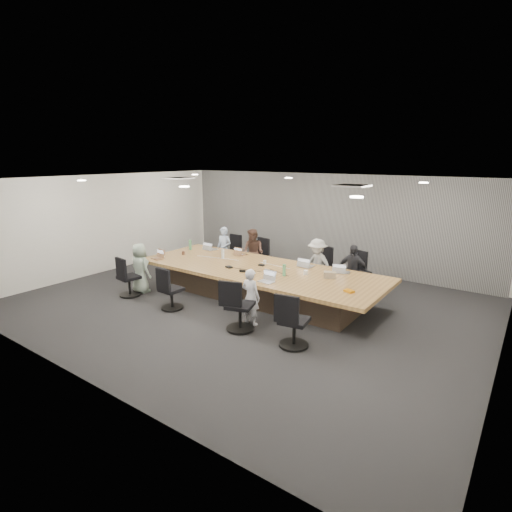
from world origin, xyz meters
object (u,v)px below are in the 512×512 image
Objects in this scene: person_0 at (224,249)px; laptop_6 at (266,282)px; laptop_4 at (157,258)px; bottle_green_left at (190,245)px; person_1 at (253,253)px; mug_brown at (183,253)px; chair_4 at (129,280)px; bottle_green_right at (284,270)px; laptop_0 at (211,249)px; snack_packet at (349,291)px; conference_table at (258,282)px; chair_2 at (323,270)px; canvas_bag at (330,275)px; chair_6 at (240,309)px; laptop_3 at (343,272)px; chair_3 at (357,276)px; bottle_clear at (223,254)px; person_6 at (251,297)px; chair_7 at (294,325)px; stapler at (243,271)px; person_4 at (140,268)px; chair_0 at (232,255)px; chair_1 at (260,260)px; laptop_1 at (241,254)px; person_2 at (317,265)px; chair_5 at (171,293)px.

laptop_6 is at bearing -42.09° from person_0.
bottle_green_left reaches higher than laptop_4.
mug_brown is (-1.26, -1.44, 0.12)m from person_1.
chair_4 is 3.78m from bottle_green_right.
laptop_0 is 4.75m from snack_packet.
bottle_green_right is at bearing -13.44° from conference_table.
laptop_4 is at bearing 47.96° from chair_2.
chair_2 is at bearing 120.54° from canvas_bag.
laptop_3 is (1.01, 2.50, 0.32)m from chair_6.
bottle_clear is at bearing 41.14° from chair_3.
person_6 is at bearing -120.79° from canvas_bag.
person_0 reaches higher than chair_7.
chair_2 is 1.95m from bottle_green_right.
snack_packet is at bearing -41.77° from canvas_bag.
stapler is (1.04, -1.85, 0.09)m from person_1.
chair_6 is 4.05m from bottle_green_left.
person_6 is at bearing -177.11° from person_4.
bottle_green_left reaches higher than stapler.
chair_0 is at bearing -25.47° from laptop_3.
chair_1 is at bearing 12.13° from chair_2.
chair_2 reaches higher than laptop_0.
conference_table is 1.16m from laptop_6.
person_6 is at bearing 133.99° from laptop_1.
chair_1 is at bearing 75.07° from chair_4.
bottle_clear is (-2.12, -1.13, 0.21)m from person_2.
chair_6 is 0.66× the size of person_0.
laptop_4 is 1.25m from bottle_green_left.
chair_5 is (-2.92, -3.40, -0.06)m from chair_3.
chair_7 reaches higher than laptop_1.
chair_1 is at bearing -178.58° from chair_0.
stapler reaches higher than conference_table.
person_2 is (1.97, 0.00, -0.02)m from person_1.
snack_packet reaches higher than laptop_1.
stapler is at bearing 79.03° from chair_2.
chair_0 is 3.09m from person_4.
laptop_4 is at bearing -174.08° from laptop_6.
chair_2 reaches higher than laptop_6.
conference_table is 19.88× the size of laptop_3.
laptop_6 is (-1.01, -1.60, 0.00)m from laptop_3.
chair_0 is at bearing -88.85° from laptop_0.
chair_2 is at bearing 98.41° from chair_7.
mug_brown reaches higher than snack_packet.
laptop_4 is 1.26× the size of bottle_clear.
person_6 is (3.37, 0.35, 0.19)m from chair_4.
person_6 reaches higher than laptop_0.
person_4 is (-0.43, -2.70, -0.03)m from person_0.
bottle_clear reaches higher than mug_brown.
canvas_bag reaches higher than chair_5.
person_6 is at bearing 145.02° from laptop_0.
bottle_green_right reaches higher than chair_7.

